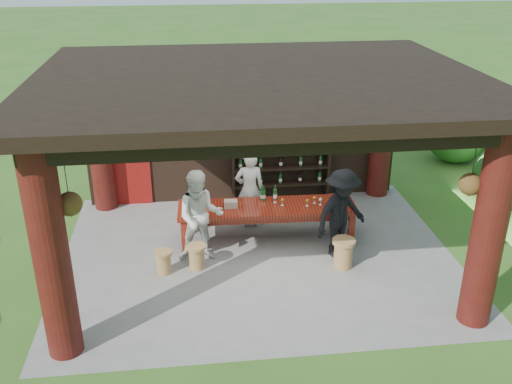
{
  "coord_description": "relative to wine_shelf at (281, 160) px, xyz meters",
  "views": [
    {
      "loc": [
        -1.17,
        -9.42,
        5.57
      ],
      "look_at": [
        0.0,
        0.4,
        1.15
      ],
      "focal_mm": 40.0,
      "sensor_mm": 36.0,
      "label": 1
    }
  ],
  "objects": [
    {
      "name": "tasting_table",
      "position": [
        -0.56,
        -1.85,
        -0.35
      ],
      "size": [
        3.52,
        1.01,
        0.75
      ],
      "rotation": [
        0.0,
        0.0,
        -0.03
      ],
      "color": "#54180C",
      "rests_on": "ground"
    },
    {
      "name": "wine_shelf",
      "position": [
        0.0,
        0.0,
        0.0
      ],
      "size": [
        2.23,
        0.34,
        1.97
      ],
      "color": "black",
      "rests_on": "ground"
    },
    {
      "name": "stool_near_right",
      "position": [
        0.68,
        -3.05,
        -0.69
      ],
      "size": [
        0.43,
        0.43,
        0.56
      ],
      "rotation": [
        0.0,
        0.0,
        0.13
      ],
      "color": "olive",
      "rests_on": "ground"
    },
    {
      "name": "trees",
      "position": [
        2.94,
        -1.2,
        2.38
      ],
      "size": [
        20.98,
        11.88,
        4.8
      ],
      "color": "#3F2819",
      "rests_on": "ground"
    },
    {
      "name": "table_bottles",
      "position": [
        -0.53,
        -1.56,
        -0.08
      ],
      "size": [
        0.35,
        0.1,
        0.31
      ],
      "color": "#194C1E",
      "rests_on": "tasting_table"
    },
    {
      "name": "table_glasses",
      "position": [
        0.09,
        -1.86,
        -0.16
      ],
      "size": [
        0.94,
        0.3,
        0.15
      ],
      "color": "silver",
      "rests_on": "tasting_table"
    },
    {
      "name": "stool_far_left",
      "position": [
        -2.59,
        -2.87,
        -0.76
      ],
      "size": [
        0.33,
        0.33,
        0.44
      ],
      "rotation": [
        0.0,
        0.0,
        0.15
      ],
      "color": "olive",
      "rests_on": "ground"
    },
    {
      "name": "pavilion",
      "position": [
        -0.82,
        -2.02,
        1.14
      ],
      "size": [
        7.5,
        6.0,
        3.6
      ],
      "color": "slate",
      "rests_on": "ground"
    },
    {
      "name": "shrubs",
      "position": [
        2.32,
        -1.57,
        -0.43
      ],
      "size": [
        15.37,
        8.56,
        1.36
      ],
      "color": "#194C14",
      "rests_on": "ground"
    },
    {
      "name": "stool_near_left",
      "position": [
        -1.99,
        -2.77,
        -0.74
      ],
      "size": [
        0.35,
        0.35,
        0.47
      ],
      "rotation": [
        0.0,
        0.0,
        -0.23
      ],
      "color": "olive",
      "rests_on": "ground"
    },
    {
      "name": "host",
      "position": [
        -0.84,
        -1.19,
        -0.16
      ],
      "size": [
        0.6,
        0.4,
        1.65
      ],
      "primitive_type": "imported",
      "rotation": [
        0.0,
        0.0,
        3.14
      ],
      "color": "silver",
      "rests_on": "ground"
    },
    {
      "name": "guest_woman",
      "position": [
        -1.89,
        -2.44,
        -0.1
      ],
      "size": [
        0.87,
        0.68,
        1.78
      ],
      "primitive_type": "imported",
      "rotation": [
        0.0,
        0.0,
        -0.01
      ],
      "color": "silver",
      "rests_on": "ground"
    },
    {
      "name": "napkin_basket",
      "position": [
        -1.28,
        -1.83,
        -0.17
      ],
      "size": [
        0.27,
        0.19,
        0.14
      ],
      "primitive_type": "cube",
      "rotation": [
        0.0,
        0.0,
        -0.03
      ],
      "color": "#BF6672",
      "rests_on": "tasting_table"
    },
    {
      "name": "guest_man",
      "position": [
        0.72,
        -2.63,
        -0.11
      ],
      "size": [
        1.31,
        1.12,
        1.76
      ],
      "primitive_type": "imported",
      "rotation": [
        0.0,
        0.0,
        0.5
      ],
      "color": "black",
      "rests_on": "ground"
    },
    {
      "name": "ground",
      "position": [
        -0.81,
        -2.45,
        -0.99
      ],
      "size": [
        90.0,
        90.0,
        0.0
      ],
      "primitive_type": "plane",
      "color": "#2D5119",
      "rests_on": "ground"
    }
  ]
}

